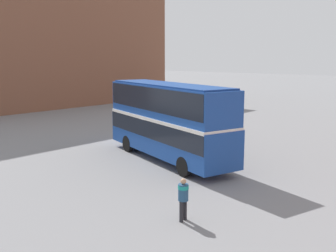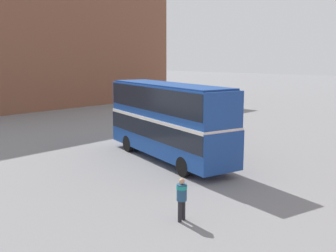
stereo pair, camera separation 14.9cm
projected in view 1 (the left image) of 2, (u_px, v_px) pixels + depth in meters
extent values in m
plane|color=slate|center=(166.00, 158.00, 24.39)|extent=(240.00, 240.00, 0.00)
cube|color=brown|center=(48.00, 39.00, 49.21)|extent=(8.01, 34.78, 16.84)
cube|color=#194293|center=(168.00, 136.00, 23.78)|extent=(10.89, 5.34, 2.08)
cube|color=#194293|center=(168.00, 102.00, 23.43)|extent=(10.72, 5.23, 2.00)
cube|color=black|center=(168.00, 128.00, 23.70)|extent=(10.80, 5.34, 1.02)
cube|color=black|center=(168.00, 98.00, 23.38)|extent=(10.58, 5.21, 1.36)
cube|color=silver|center=(168.00, 118.00, 23.59)|extent=(10.80, 5.34, 0.20)
cube|color=navy|center=(168.00, 85.00, 23.24)|extent=(10.21, 4.92, 0.10)
cylinder|color=black|center=(218.00, 161.00, 21.71)|extent=(1.11, 0.58, 1.07)
cylinder|color=black|center=(184.00, 167.00, 20.52)|extent=(1.11, 0.58, 1.07)
cylinder|color=black|center=(158.00, 140.00, 27.19)|extent=(1.11, 0.58, 1.07)
cylinder|color=black|center=(128.00, 144.00, 26.00)|extent=(1.11, 0.58, 1.07)
cylinder|color=#232328|center=(181.00, 212.00, 14.87)|extent=(0.15, 0.15, 0.81)
cylinder|color=#232328|center=(185.00, 210.00, 15.07)|extent=(0.15, 0.15, 0.81)
cylinder|color=navy|center=(183.00, 192.00, 14.85)|extent=(0.44, 0.44, 0.64)
cylinder|color=teal|center=(183.00, 187.00, 14.81)|extent=(0.46, 0.46, 0.14)
sphere|color=tan|center=(183.00, 181.00, 14.77)|extent=(0.22, 0.22, 0.22)
cube|color=navy|center=(172.00, 119.00, 35.58)|extent=(4.42, 2.41, 0.78)
cube|color=black|center=(173.00, 112.00, 35.38)|extent=(2.41, 1.89, 0.49)
cylinder|color=black|center=(155.00, 122.00, 35.68)|extent=(0.70, 0.33, 0.67)
cylinder|color=black|center=(164.00, 120.00, 36.96)|extent=(0.70, 0.33, 0.67)
cylinder|color=black|center=(180.00, 125.00, 34.32)|extent=(0.70, 0.33, 0.67)
cylinder|color=black|center=(188.00, 122.00, 35.60)|extent=(0.70, 0.33, 0.67)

